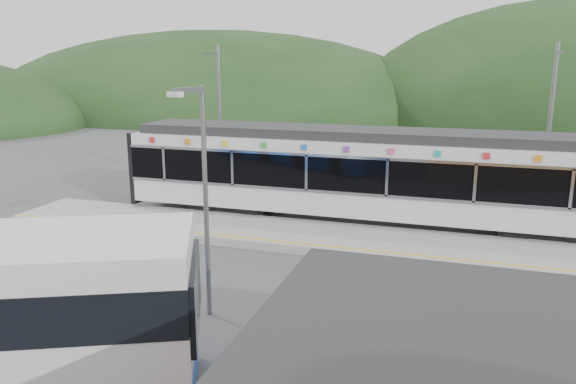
% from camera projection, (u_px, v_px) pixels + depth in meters
% --- Properties ---
extents(ground, '(120.00, 120.00, 0.00)m').
position_uv_depth(ground, '(318.00, 277.00, 16.79)').
color(ground, '#4C4C4F').
rests_on(ground, ground).
extents(hills, '(146.00, 149.00, 26.00)m').
position_uv_depth(hills, '(525.00, 243.00, 19.86)').
color(hills, '#1E3D19').
rests_on(hills, ground).
extents(platform, '(26.00, 3.20, 0.30)m').
position_uv_depth(platform, '(342.00, 239.00, 19.82)').
color(platform, '#9E9E99').
rests_on(platform, ground).
extents(yellow_line, '(26.00, 0.10, 0.01)m').
position_uv_depth(yellow_line, '(333.00, 247.00, 18.57)').
color(yellow_line, yellow).
rests_on(yellow_line, platform).
extents(train, '(20.44, 3.01, 3.74)m').
position_uv_depth(train, '(380.00, 173.00, 21.62)').
color(train, black).
rests_on(train, ground).
extents(catenary_mast_west, '(0.18, 1.80, 7.00)m').
position_uv_depth(catenary_mast_west, '(220.00, 119.00, 25.96)').
color(catenary_mast_west, slate).
rests_on(catenary_mast_west, ground).
extents(catenary_mast_east, '(0.18, 1.80, 7.00)m').
position_uv_depth(catenary_mast_east, '(549.00, 131.00, 21.81)').
color(catenary_mast_east, slate).
rests_on(catenary_mast_east, ground).
extents(lamp_post, '(0.39, 1.06, 5.77)m').
position_uv_depth(lamp_post, '(203.00, 184.00, 13.43)').
color(lamp_post, slate).
rests_on(lamp_post, ground).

